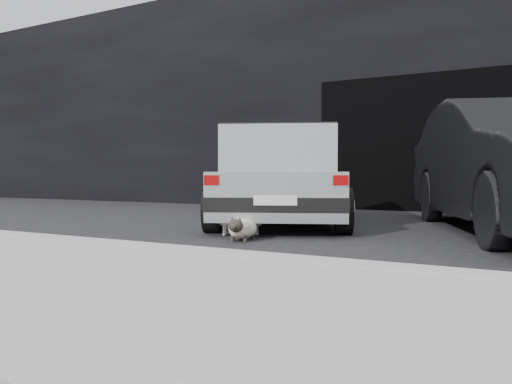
% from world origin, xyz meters
% --- Properties ---
extents(ground, '(80.00, 80.00, 0.00)m').
position_xyz_m(ground, '(0.00, 0.00, 0.00)').
color(ground, black).
rests_on(ground, ground).
extents(building_facade, '(34.00, 4.00, 5.00)m').
position_xyz_m(building_facade, '(1.00, 6.00, 2.50)').
color(building_facade, black).
rests_on(building_facade, ground).
extents(garage_opening, '(4.00, 0.10, 2.60)m').
position_xyz_m(garage_opening, '(1.00, 3.99, 1.30)').
color(garage_opening, black).
rests_on(garage_opening, ground).
extents(curb, '(18.00, 0.25, 0.12)m').
position_xyz_m(curb, '(1.00, -2.60, 0.06)').
color(curb, gray).
rests_on(curb, ground).
extents(sidewalk, '(18.00, 2.20, 0.11)m').
position_xyz_m(sidewalk, '(1.00, -3.80, 0.06)').
color(sidewalk, gray).
rests_on(sidewalk, ground).
extents(silver_hatchback, '(2.88, 3.93, 1.32)m').
position_xyz_m(silver_hatchback, '(-0.36, 0.64, 0.72)').
color(silver_hatchback, '#B6B9BB').
rests_on(silver_hatchback, ground).
extents(cat_siamese, '(0.40, 0.79, 0.28)m').
position_xyz_m(cat_siamese, '(0.05, -1.21, 0.13)').
color(cat_siamese, beige).
rests_on(cat_siamese, ground).
extents(cat_white, '(0.85, 0.38, 0.40)m').
position_xyz_m(cat_white, '(-0.16, -0.79, 0.20)').
color(cat_white, white).
rests_on(cat_white, ground).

